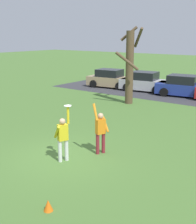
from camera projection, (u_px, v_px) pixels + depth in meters
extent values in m
plane|color=#4C7533|center=(61.00, 157.00, 11.59)|extent=(120.00, 120.00, 0.00)
cylinder|color=silver|center=(60.00, 151.00, 11.09)|extent=(0.14, 0.14, 0.82)
cylinder|color=silver|center=(67.00, 150.00, 11.21)|extent=(0.14, 0.14, 0.82)
cube|color=gold|center=(63.00, 132.00, 10.97)|extent=(0.35, 0.42, 0.60)
sphere|color=tan|center=(62.00, 121.00, 10.86)|extent=(0.23, 0.23, 0.23)
cylinder|color=gold|center=(57.00, 132.00, 10.85)|extent=(0.46, 0.28, 0.58)
cylinder|color=gold|center=(68.00, 115.00, 10.92)|extent=(0.09, 0.09, 0.66)
cylinder|color=maroon|center=(103.00, 143.00, 11.94)|extent=(0.14, 0.14, 0.82)
cylinder|color=maroon|center=(98.00, 144.00, 11.82)|extent=(0.14, 0.14, 0.82)
cube|color=orange|center=(101.00, 126.00, 11.70)|extent=(0.35, 0.42, 0.60)
sphere|color=tan|center=(101.00, 116.00, 11.59)|extent=(0.23, 0.23, 0.23)
cylinder|color=orange|center=(106.00, 124.00, 11.79)|extent=(0.46, 0.28, 0.58)
cylinder|color=orange|center=(95.00, 112.00, 11.44)|extent=(0.34, 0.21, 0.65)
cylinder|color=white|center=(68.00, 106.00, 10.83)|extent=(0.27, 0.27, 0.02)
cube|color=tan|center=(111.00, 81.00, 26.76)|extent=(4.29, 2.28, 0.80)
cube|color=black|center=(109.00, 73.00, 26.65)|extent=(2.28, 1.88, 0.64)
cylinder|color=black|center=(128.00, 83.00, 26.97)|extent=(0.68, 0.30, 0.66)
cylinder|color=black|center=(119.00, 86.00, 25.44)|extent=(0.68, 0.30, 0.66)
cylinder|color=black|center=(103.00, 81.00, 28.20)|extent=(0.68, 0.30, 0.66)
cylinder|color=black|center=(93.00, 84.00, 26.67)|extent=(0.68, 0.30, 0.66)
cube|color=#BCBCC1|center=(145.00, 84.00, 25.00)|extent=(4.29, 2.28, 0.80)
cube|color=black|center=(144.00, 76.00, 24.90)|extent=(2.28, 1.88, 0.64)
cylinder|color=black|center=(164.00, 87.00, 25.21)|extent=(0.68, 0.30, 0.66)
cylinder|color=black|center=(156.00, 90.00, 23.68)|extent=(0.68, 0.30, 0.66)
cylinder|color=black|center=(136.00, 84.00, 26.44)|extent=(0.68, 0.30, 0.66)
cylinder|color=black|center=(127.00, 87.00, 24.91)|extent=(0.68, 0.30, 0.66)
cube|color=#233893|center=(184.00, 89.00, 22.92)|extent=(4.29, 2.28, 0.80)
cube|color=black|center=(183.00, 79.00, 22.81)|extent=(2.28, 1.88, 0.64)
cylinder|color=black|center=(171.00, 89.00, 24.35)|extent=(0.68, 0.30, 0.66)
cylinder|color=black|center=(164.00, 92.00, 22.83)|extent=(0.68, 0.30, 0.66)
cylinder|color=brown|center=(130.00, 68.00, 20.06)|extent=(0.52, 0.52, 4.82)
cylinder|color=brown|center=(138.00, 38.00, 19.70)|extent=(1.09, 0.94, 1.31)
cylinder|color=brown|center=(129.00, 34.00, 20.01)|extent=(0.98, 0.90, 0.99)
cylinder|color=brown|center=(127.00, 61.00, 19.27)|extent=(1.56, 0.63, 1.20)
cone|color=orange|center=(48.00, 205.00, 8.04)|extent=(0.26, 0.26, 0.32)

